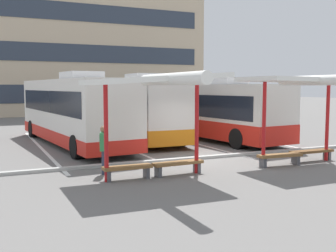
{
  "coord_description": "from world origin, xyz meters",
  "views": [
    {
      "loc": [
        -8.26,
        -14.36,
        2.96
      ],
      "look_at": [
        -0.7,
        2.22,
        1.22
      ],
      "focal_mm": 43.76,
      "sensor_mm": 36.0,
      "label": 1
    }
  ],
  "objects_px": {
    "bench_0": "(127,169)",
    "bench_1": "(178,165)",
    "coach_bus_2": "(210,111)",
    "coach_bus_1": "(136,109)",
    "coach_bus_0": "(73,111)",
    "bench_2": "(280,157)",
    "bench_3": "(312,153)",
    "waiting_shelter_1": "(303,82)",
    "waiting_shelter_0": "(157,81)",
    "waiting_passenger_0": "(104,146)"
  },
  "relations": [
    {
      "from": "bench_0",
      "to": "bench_1",
      "type": "bearing_deg",
      "value": -0.13
    },
    {
      "from": "coach_bus_2",
      "to": "coach_bus_1",
      "type": "bearing_deg",
      "value": 154.23
    },
    {
      "from": "coach_bus_0",
      "to": "bench_2",
      "type": "relative_size",
      "value": 6.59
    },
    {
      "from": "bench_1",
      "to": "bench_3",
      "type": "height_order",
      "value": "same"
    },
    {
      "from": "bench_2",
      "to": "coach_bus_1",
      "type": "bearing_deg",
      "value": 101.91
    },
    {
      "from": "coach_bus_2",
      "to": "waiting_shelter_1",
      "type": "height_order",
      "value": "coach_bus_2"
    },
    {
      "from": "bench_0",
      "to": "bench_2",
      "type": "height_order",
      "value": "same"
    },
    {
      "from": "coach_bus_1",
      "to": "bench_3",
      "type": "height_order",
      "value": "coach_bus_1"
    },
    {
      "from": "bench_0",
      "to": "bench_1",
      "type": "xyz_separation_m",
      "value": [
        1.8,
        -0.0,
        0.01
      ]
    },
    {
      "from": "bench_2",
      "to": "waiting_shelter_0",
      "type": "bearing_deg",
      "value": -178.96
    },
    {
      "from": "coach_bus_0",
      "to": "bench_0",
      "type": "height_order",
      "value": "coach_bus_0"
    },
    {
      "from": "coach_bus_0",
      "to": "waiting_shelter_1",
      "type": "height_order",
      "value": "coach_bus_0"
    },
    {
      "from": "waiting_shelter_0",
      "to": "bench_2",
      "type": "relative_size",
      "value": 2.76
    },
    {
      "from": "coach_bus_2",
      "to": "waiting_shelter_1",
      "type": "bearing_deg",
      "value": -95.48
    },
    {
      "from": "coach_bus_0",
      "to": "bench_2",
      "type": "xyz_separation_m",
      "value": [
        5.88,
        -8.99,
        -1.4
      ]
    },
    {
      "from": "coach_bus_2",
      "to": "waiting_shelter_0",
      "type": "bearing_deg",
      "value": -129.37
    },
    {
      "from": "coach_bus_1",
      "to": "waiting_shelter_0",
      "type": "xyz_separation_m",
      "value": [
        -2.96,
        -10.06,
        1.43
      ]
    },
    {
      "from": "waiting_shelter_0",
      "to": "bench_3",
      "type": "distance_m",
      "value": 7.41
    },
    {
      "from": "coach_bus_2",
      "to": "bench_0",
      "type": "bearing_deg",
      "value": -134.0
    },
    {
      "from": "bench_0",
      "to": "waiting_passenger_0",
      "type": "xyz_separation_m",
      "value": [
        -0.46,
        1.12,
        0.62
      ]
    },
    {
      "from": "bench_2",
      "to": "bench_0",
      "type": "bearing_deg",
      "value": 177.94
    },
    {
      "from": "coach_bus_2",
      "to": "bench_2",
      "type": "height_order",
      "value": "coach_bus_2"
    },
    {
      "from": "bench_3",
      "to": "waiting_shelter_0",
      "type": "bearing_deg",
      "value": -177.13
    },
    {
      "from": "coach_bus_2",
      "to": "bench_3",
      "type": "bearing_deg",
      "value": -89.22
    },
    {
      "from": "bench_2",
      "to": "waiting_passenger_0",
      "type": "height_order",
      "value": "waiting_passenger_0"
    },
    {
      "from": "waiting_shelter_0",
      "to": "bench_0",
      "type": "relative_size",
      "value": 3.1
    },
    {
      "from": "bench_0",
      "to": "bench_3",
      "type": "distance_m",
      "value": 7.76
    },
    {
      "from": "bench_1",
      "to": "bench_2",
      "type": "relative_size",
      "value": 1.01
    },
    {
      "from": "coach_bus_1",
      "to": "waiting_passenger_0",
      "type": "relative_size",
      "value": 6.62
    },
    {
      "from": "waiting_shelter_0",
      "to": "waiting_shelter_1",
      "type": "relative_size",
      "value": 1.12
    },
    {
      "from": "waiting_shelter_0",
      "to": "bench_1",
      "type": "relative_size",
      "value": 2.72
    },
    {
      "from": "coach_bus_1",
      "to": "waiting_shelter_0",
      "type": "relative_size",
      "value": 2.2
    },
    {
      "from": "waiting_shelter_1",
      "to": "waiting_passenger_0",
      "type": "distance_m",
      "value": 7.77
    },
    {
      "from": "coach_bus_0",
      "to": "coach_bus_1",
      "type": "bearing_deg",
      "value": 14.48
    },
    {
      "from": "coach_bus_0",
      "to": "bench_0",
      "type": "distance_m",
      "value": 8.89
    },
    {
      "from": "bench_0",
      "to": "coach_bus_2",
      "type": "bearing_deg",
      "value": 46.0
    },
    {
      "from": "coach_bus_0",
      "to": "bench_2",
      "type": "distance_m",
      "value": 10.83
    },
    {
      "from": "waiting_shelter_1",
      "to": "waiting_shelter_0",
      "type": "bearing_deg",
      "value": 179.72
    },
    {
      "from": "bench_0",
      "to": "waiting_passenger_0",
      "type": "bearing_deg",
      "value": 112.16
    },
    {
      "from": "coach_bus_0",
      "to": "coach_bus_2",
      "type": "bearing_deg",
      "value": -6.45
    },
    {
      "from": "waiting_shelter_0",
      "to": "coach_bus_1",
      "type": "bearing_deg",
      "value": 73.63
    },
    {
      "from": "coach_bus_0",
      "to": "coach_bus_1",
      "type": "xyz_separation_m",
      "value": [
        3.78,
        0.98,
        -0.03
      ]
    },
    {
      "from": "waiting_passenger_0",
      "to": "coach_bus_2",
      "type": "bearing_deg",
      "value": 39.98
    },
    {
      "from": "coach_bus_0",
      "to": "waiting_shelter_1",
      "type": "distance_m",
      "value": 11.44
    },
    {
      "from": "bench_0",
      "to": "bench_2",
      "type": "xyz_separation_m",
      "value": [
        5.96,
        -0.21,
        0.0
      ]
    },
    {
      "from": "bench_3",
      "to": "waiting_passenger_0",
      "type": "xyz_separation_m",
      "value": [
        -8.21,
        1.09,
        0.61
      ]
    },
    {
      "from": "coach_bus_0",
      "to": "coach_bus_1",
      "type": "distance_m",
      "value": 3.9
    },
    {
      "from": "coach_bus_0",
      "to": "waiting_shelter_1",
      "type": "relative_size",
      "value": 2.67
    },
    {
      "from": "coach_bus_1",
      "to": "waiting_shelter_1",
      "type": "bearing_deg",
      "value": -73.43
    },
    {
      "from": "coach_bus_2",
      "to": "waiting_passenger_0",
      "type": "xyz_separation_m",
      "value": [
        -8.11,
        -6.8,
        -0.62
      ]
    }
  ]
}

